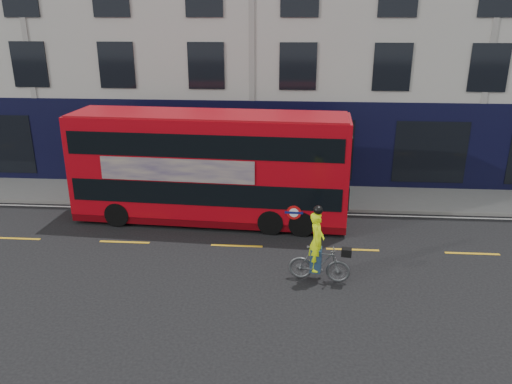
# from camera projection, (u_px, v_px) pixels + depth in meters

# --- Properties ---
(ground) EXTENTS (120.00, 120.00, 0.00)m
(ground) POSITION_uv_depth(u_px,v_px,m) (232.00, 266.00, 15.97)
(ground) COLOR black
(ground) RESTS_ON ground
(pavement) EXTENTS (60.00, 3.00, 0.12)m
(pavement) POSITION_uv_depth(u_px,v_px,m) (249.00, 195.00, 22.06)
(pavement) COLOR slate
(pavement) RESTS_ON ground
(kerb) EXTENTS (60.00, 0.12, 0.13)m
(kerb) POSITION_uv_depth(u_px,v_px,m) (246.00, 208.00, 20.65)
(kerb) COLOR slate
(kerb) RESTS_ON ground
(building_terrace) EXTENTS (50.00, 10.07, 15.00)m
(building_terrace) POSITION_uv_depth(u_px,v_px,m) (260.00, 17.00, 25.61)
(building_terrace) COLOR #A6A49D
(building_terrace) RESTS_ON ground
(road_edge_line) EXTENTS (58.00, 0.10, 0.01)m
(road_edge_line) POSITION_uv_depth(u_px,v_px,m) (245.00, 212.00, 20.39)
(road_edge_line) COLOR silver
(road_edge_line) RESTS_ON ground
(lane_dashes) EXTENTS (58.00, 0.12, 0.01)m
(lane_dashes) POSITION_uv_depth(u_px,v_px,m) (237.00, 246.00, 17.38)
(lane_dashes) COLOR gold
(lane_dashes) RESTS_ON ground
(bus) EXTENTS (10.54, 2.94, 4.20)m
(bus) POSITION_uv_depth(u_px,v_px,m) (211.00, 167.00, 18.90)
(bus) COLOR #A90610
(bus) RESTS_ON ground
(cyclist) EXTENTS (1.90, 0.77, 2.42)m
(cyclist) POSITION_uv_depth(u_px,v_px,m) (319.00, 256.00, 14.87)
(cyclist) COLOR #4F5254
(cyclist) RESTS_ON ground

